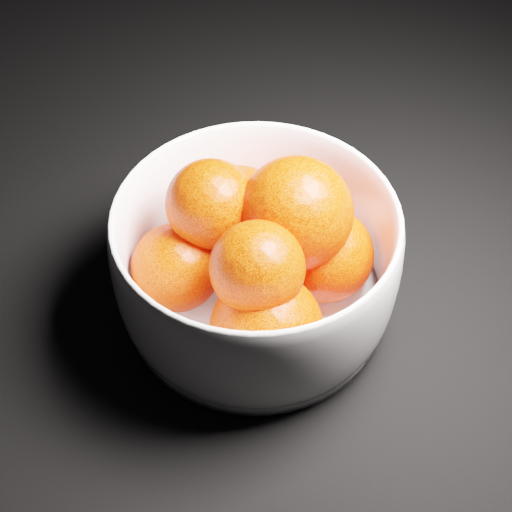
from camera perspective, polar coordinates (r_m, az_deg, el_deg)
name	(u,v)px	position (r m, az deg, el deg)	size (l,w,h in m)	color
bowl	(256,261)	(0.60, 0.00, -0.37)	(0.24, 0.24, 0.12)	white
orange_pile	(260,250)	(0.59, 0.35, 0.47)	(0.20, 0.21, 0.14)	red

